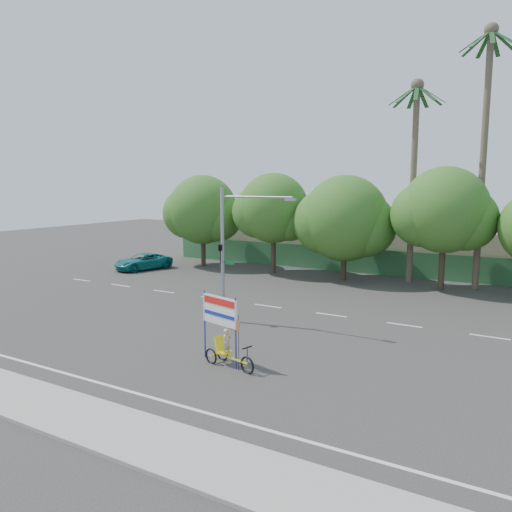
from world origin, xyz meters
The scene contains 14 objects.
ground centered at (0.00, 0.00, 0.00)m, with size 120.00×120.00×0.00m, color #33302D.
sidewalk_near centered at (0.00, -7.50, 0.06)m, with size 50.00×2.40×0.12m, color gray.
fence centered at (0.00, 21.50, 1.00)m, with size 38.00×0.08×2.00m, color #336B3D.
building_left centered at (-10.00, 26.00, 2.00)m, with size 12.00×8.00×4.00m, color #B8AC92.
building_right centered at (8.00, 26.00, 1.80)m, with size 14.00×8.00×3.60m, color #B8AC92.
tree_far_left centered at (-14.05, 18.00, 4.76)m, with size 7.14×6.00×7.96m.
tree_left centered at (-7.05, 18.00, 5.06)m, with size 6.66×5.60×8.07m.
tree_center centered at (-1.05, 18.00, 4.47)m, with size 7.62×6.40×7.85m.
tree_right centered at (5.95, 18.00, 5.24)m, with size 6.90×5.80×8.36m.
palm_tall centered at (8.00, 19.50, 10.46)m, with size 3.73×3.79×17.45m.
palm_short centered at (3.50, 19.50, 8.86)m, with size 3.73×3.79×14.45m.
traffic_signal centered at (-2.20, 3.98, 2.92)m, with size 4.72×1.10×7.00m.
trike_billboard centered at (1.16, -1.34, 1.17)m, with size 2.87×1.11×2.90m.
pickup_truck centered at (-17.30, 13.90, 0.68)m, with size 2.25×4.87×1.35m, color #107172.
Camera 1 is at (11.87, -17.28, 7.19)m, focal length 35.00 mm.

